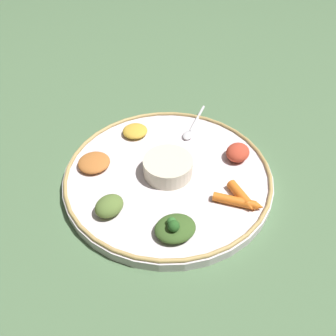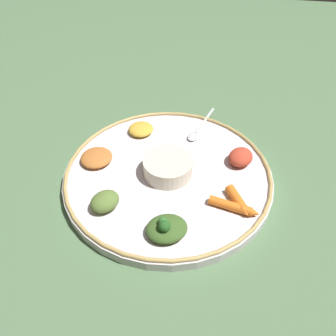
{
  "view_description": "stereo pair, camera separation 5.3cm",
  "coord_description": "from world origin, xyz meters",
  "px_view_note": "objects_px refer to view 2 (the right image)",
  "views": [
    {
      "loc": [
        0.04,
        -0.54,
        0.55
      ],
      "look_at": [
        0.0,
        0.0,
        0.04
      ],
      "focal_mm": 37.98,
      "sensor_mm": 36.0,
      "label": 1
    },
    {
      "loc": [
        0.09,
        -0.53,
        0.55
      ],
      "look_at": [
        0.0,
        0.0,
        0.04
      ],
      "focal_mm": 37.98,
      "sensor_mm": 36.0,
      "label": 2
    }
  ],
  "objects_px": {
    "greens_pile": "(166,228)",
    "carrot_outer": "(238,201)",
    "carrot_near_spoon": "(233,207)",
    "center_bowl": "(168,166)",
    "spoon": "(198,130)"
  },
  "relations": [
    {
      "from": "carrot_near_spoon",
      "to": "carrot_outer",
      "type": "height_order",
      "value": "carrot_outer"
    },
    {
      "from": "center_bowl",
      "to": "carrot_near_spoon",
      "type": "distance_m",
      "value": 0.16
    },
    {
      "from": "center_bowl",
      "to": "carrot_near_spoon",
      "type": "height_order",
      "value": "center_bowl"
    },
    {
      "from": "greens_pile",
      "to": "carrot_outer",
      "type": "bearing_deg",
      "value": 35.64
    },
    {
      "from": "center_bowl",
      "to": "carrot_outer",
      "type": "bearing_deg",
      "value": -23.25
    },
    {
      "from": "greens_pile",
      "to": "carrot_near_spoon",
      "type": "distance_m",
      "value": 0.14
    },
    {
      "from": "greens_pile",
      "to": "carrot_near_spoon",
      "type": "bearing_deg",
      "value": 32.53
    },
    {
      "from": "center_bowl",
      "to": "greens_pile",
      "type": "bearing_deg",
      "value": -81.59
    },
    {
      "from": "greens_pile",
      "to": "carrot_outer",
      "type": "distance_m",
      "value": 0.15
    },
    {
      "from": "center_bowl",
      "to": "spoon",
      "type": "relative_size",
      "value": 0.72
    },
    {
      "from": "spoon",
      "to": "carrot_outer",
      "type": "height_order",
      "value": "carrot_outer"
    },
    {
      "from": "greens_pile",
      "to": "carrot_outer",
      "type": "height_order",
      "value": "greens_pile"
    },
    {
      "from": "carrot_near_spoon",
      "to": "greens_pile",
      "type": "bearing_deg",
      "value": -147.47
    },
    {
      "from": "center_bowl",
      "to": "carrot_outer",
      "type": "xyz_separation_m",
      "value": [
        0.15,
        -0.06,
        -0.01
      ]
    },
    {
      "from": "greens_pile",
      "to": "carrot_outer",
      "type": "xyz_separation_m",
      "value": [
        0.12,
        0.09,
        -0.0
      ]
    }
  ]
}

